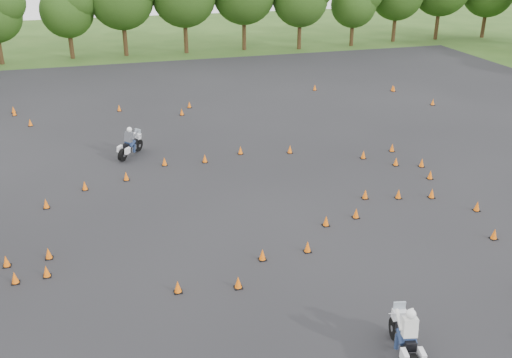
# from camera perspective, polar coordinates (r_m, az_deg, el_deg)

# --- Properties ---
(ground) EXTENTS (140.00, 140.00, 0.00)m
(ground) POSITION_cam_1_polar(r_m,az_deg,el_deg) (23.91, 2.63, -6.36)
(ground) COLOR #2D5119
(ground) RESTS_ON ground
(asphalt_pad) EXTENTS (62.00, 62.00, 0.00)m
(asphalt_pad) POSITION_cam_1_polar(r_m,az_deg,el_deg) (29.02, -1.08, -0.63)
(asphalt_pad) COLOR black
(asphalt_pad) RESTS_ON ground
(treeline) EXTENTS (86.55, 32.60, 10.40)m
(treeline) POSITION_cam_1_polar(r_m,az_deg,el_deg) (55.69, -6.96, 15.95)
(treeline) COLOR #223F12
(treeline) RESTS_ON ground
(traffic_cones) EXTENTS (36.59, 32.75, 0.45)m
(traffic_cones) POSITION_cam_1_polar(r_m,az_deg,el_deg) (28.66, -1.00, -0.47)
(traffic_cones) COLOR orange
(traffic_cones) RESTS_ON asphalt_pad
(rider_grey) EXTENTS (1.98, 2.33, 1.82)m
(rider_grey) POSITION_cam_1_polar(r_m,az_deg,el_deg) (33.29, -12.58, 3.75)
(rider_grey) COLOR #494A51
(rider_grey) RESTS_ON ground
(rider_white) EXTENTS (1.22, 2.53, 1.88)m
(rider_white) POSITION_cam_1_polar(r_m,az_deg,el_deg) (18.20, 14.73, -14.51)
(rider_white) COLOR silver
(rider_white) RESTS_ON ground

